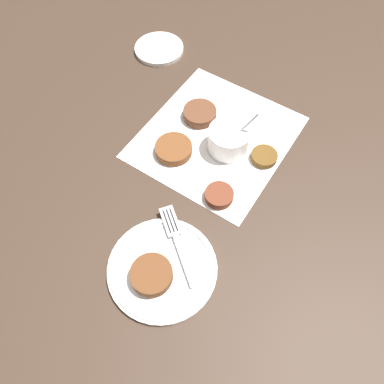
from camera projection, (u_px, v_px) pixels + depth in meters
The scene contains 11 objects.
ground_plane at pixel (213, 143), 0.88m from camera, with size 4.00×4.00×0.00m, color #38281E.
napkin at pixel (216, 137), 0.89m from camera, with size 0.40×0.38×0.00m.
sauce_bowl at pixel (229, 140), 0.85m from camera, with size 0.10×0.09×0.11m.
fritter_0 at pixel (200, 113), 0.91m from camera, with size 0.08×0.08×0.02m.
fritter_1 at pixel (174, 149), 0.85m from camera, with size 0.09×0.09×0.02m.
fritter_2 at pixel (264, 156), 0.85m from camera, with size 0.06×0.06×0.01m.
fritter_3 at pixel (219, 195), 0.79m from camera, with size 0.06×0.06×0.02m.
serving_plate at pixel (162, 268), 0.72m from camera, with size 0.21×0.21×0.02m.
fritter_on_plate at pixel (152, 275), 0.69m from camera, with size 0.08×0.08×0.02m.
fork at pixel (176, 236), 0.74m from camera, with size 0.10×0.17×0.00m.
extra_saucer at pixel (159, 49), 1.04m from camera, with size 0.14×0.14×0.01m.
Camera 1 is at (-0.43, -0.34, 0.70)m, focal length 35.00 mm.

